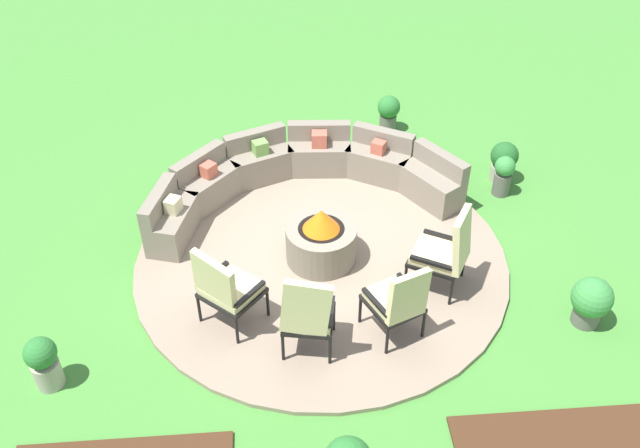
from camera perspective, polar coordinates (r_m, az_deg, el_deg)
name	(u,v)px	position (r m, az deg, el deg)	size (l,w,h in m)	color
ground_plane	(321,261)	(8.86, 0.10, -3.07)	(24.00, 24.00, 0.00)	#478C38
patio_circle	(321,259)	(8.84, 0.10, -2.93)	(4.71, 4.71, 0.06)	gray
fire_pit	(321,240)	(8.62, 0.10, -1.30)	(0.89, 0.89, 0.76)	gray
curved_stone_bench	(296,175)	(9.73, -1.98, 4.03)	(4.29, 2.18, 0.73)	gray
lounge_chair_front_left	(225,287)	(7.69, -7.81, -5.16)	(0.83, 0.86, 1.13)	black
lounge_chair_front_right	(308,313)	(7.31, -1.03, -7.37)	(0.64, 0.62, 1.16)	black
lounge_chair_back_left	(398,300)	(7.56, 6.45, -6.22)	(0.72, 0.75, 1.03)	black
lounge_chair_back_right	(446,250)	(8.20, 10.35, -2.11)	(0.81, 0.81, 1.13)	black
potted_plant_0	(504,161)	(10.41, 14.88, 5.06)	(0.40, 0.40, 0.63)	#A89E8E
potted_plant_1	(43,361)	(7.80, -21.81, -10.44)	(0.34, 0.34, 0.65)	#A89E8E
potted_plant_3	(389,112)	(11.32, 5.66, 9.19)	(0.36, 0.36, 0.60)	#605B56
potted_plant_4	(591,300)	(8.44, 21.43, -5.87)	(0.47, 0.47, 0.63)	#605B56
potted_plant_5	(503,174)	(10.13, 14.86, 3.97)	(0.29, 0.29, 0.61)	#605B56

